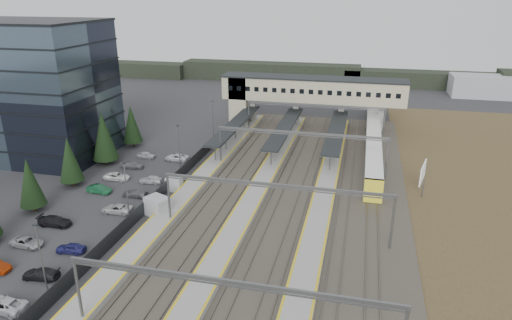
% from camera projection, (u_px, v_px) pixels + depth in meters
% --- Properties ---
extents(ground, '(220.00, 220.00, 0.00)m').
position_uv_depth(ground, '(205.00, 200.00, 67.28)').
color(ground, '#2B2B2D').
rests_on(ground, ground).
extents(office_building, '(24.30, 18.30, 24.30)m').
position_uv_depth(office_building, '(35.00, 90.00, 81.81)').
color(office_building, '#394856').
rests_on(office_building, ground).
extents(conifer_row, '(4.42, 49.82, 9.50)m').
position_uv_depth(conifer_row, '(53.00, 166.00, 66.87)').
color(conifer_row, black).
rests_on(conifer_row, ground).
extents(car_park, '(10.58, 44.64, 1.29)m').
position_uv_depth(car_park, '(94.00, 209.00, 63.00)').
color(car_park, '#AAAAAF').
rests_on(car_park, ground).
extents(lampposts, '(0.50, 53.25, 8.07)m').
position_uv_depth(lampposts, '(157.00, 165.00, 68.65)').
color(lampposts, slate).
rests_on(lampposts, ground).
extents(fence, '(0.08, 90.00, 2.00)m').
position_uv_depth(fence, '(177.00, 177.00, 72.91)').
color(fence, '#26282B').
rests_on(fence, ground).
extents(relay_cabin_near, '(3.83, 3.41, 2.63)m').
position_uv_depth(relay_cabin_near, '(158.00, 206.00, 62.23)').
color(relay_cabin_near, '#A0A2A5').
rests_on(relay_cabin_near, ground).
extents(relay_cabin_far, '(2.45, 2.09, 2.12)m').
position_uv_depth(relay_cabin_far, '(174.00, 184.00, 70.19)').
color(relay_cabin_far, '#A0A2A5').
rests_on(relay_cabin_far, ground).
extents(rail_corridor, '(34.00, 90.00, 0.92)m').
position_uv_depth(rail_corridor, '(274.00, 190.00, 69.70)').
color(rail_corridor, '#3A332C').
rests_on(rail_corridor, ground).
extents(canopies, '(23.10, 30.00, 3.28)m').
position_uv_depth(canopies, '(285.00, 127.00, 88.99)').
color(canopies, black).
rests_on(canopies, ground).
extents(footbridge, '(40.40, 6.40, 11.20)m').
position_uv_depth(footbridge, '(300.00, 91.00, 101.10)').
color(footbridge, '#B6B08F').
rests_on(footbridge, ground).
extents(gantries, '(28.40, 62.28, 7.17)m').
position_uv_depth(gantries, '(290.00, 161.00, 65.30)').
color(gantries, slate).
rests_on(gantries, ground).
extents(train, '(2.73, 57.06, 3.44)m').
position_uv_depth(train, '(373.00, 135.00, 90.85)').
color(train, white).
rests_on(train, ground).
extents(billboard, '(1.41, 5.34, 4.54)m').
position_uv_depth(billboard, '(423.00, 173.00, 68.89)').
color(billboard, slate).
rests_on(billboard, ground).
extents(treeline_far, '(170.00, 19.00, 7.00)m').
position_uv_depth(treeline_far, '(372.00, 77.00, 145.15)').
color(treeline_far, black).
rests_on(treeline_far, ground).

